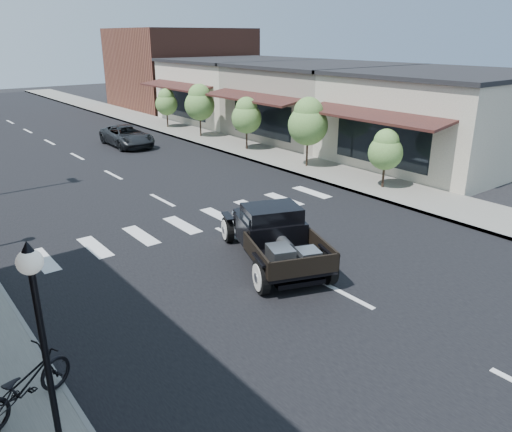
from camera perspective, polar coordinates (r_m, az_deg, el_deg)
ground at (r=15.35m, az=1.72°, el=-4.67°), size 120.00×120.00×0.00m
road at (r=27.96m, az=-18.40°, el=5.73°), size 14.00×80.00×0.02m
road_markings at (r=23.45m, az=-14.10°, el=3.51°), size 12.00×60.00×0.06m
sidewalk_right at (r=31.71m, az=-3.81°, el=8.41°), size 3.00×80.00×0.15m
storefront_near at (r=28.42m, az=20.54°, el=10.32°), size 10.00×9.00×4.50m
storefront_mid at (r=33.96m, az=7.40°, el=12.78°), size 10.00×9.00×4.50m
storefront_far at (r=40.75m, az=-1.85°, el=14.10°), size 10.00×9.00×4.50m
far_building_right at (r=49.30m, az=-8.57°, el=16.37°), size 11.00×10.00×7.00m
lamp_post_a at (r=8.14m, az=-22.88°, el=-14.66°), size 0.36×0.36×3.66m
small_tree_a at (r=22.23m, az=14.50°, el=6.27°), size 1.47×1.47×2.45m
small_tree_b at (r=25.28m, az=5.92°, el=9.38°), size 1.99×1.99×3.31m
small_tree_c at (r=29.11m, az=-1.09°, el=10.44°), size 1.72×1.72×2.87m
small_tree_d at (r=33.19m, az=-6.43°, el=11.81°), size 1.94×1.94×3.23m
small_tree_e at (r=37.09m, az=-10.16°, el=11.99°), size 1.57×1.57×2.61m
hotrod_pickup at (r=14.68m, az=2.07°, el=-2.19°), size 3.92×5.48×1.73m
second_car at (r=31.68m, az=-14.54°, el=8.81°), size 2.17×4.51×1.24m
motorcycle at (r=10.02m, az=-25.00°, el=-17.11°), size 2.06×1.43×1.03m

